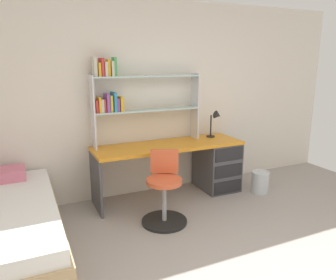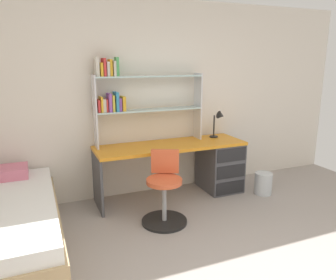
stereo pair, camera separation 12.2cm
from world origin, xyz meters
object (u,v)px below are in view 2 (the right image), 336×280
object	(u,v)px
swivel_chair	(164,195)
waste_bin	(263,183)
bookshelf_hutch	(132,94)
desk_lamp	(219,120)
bed_platform	(2,230)
desk	(206,163)

from	to	relation	value
swivel_chair	waste_bin	xyz separation A→B (m)	(1.56, 0.22, -0.18)
swivel_chair	bookshelf_hutch	bearing A→B (deg)	97.52
desk_lamp	bed_platform	size ratio (longest dim) A/B	0.19
bed_platform	desk_lamp	bearing A→B (deg)	15.46
bed_platform	waste_bin	world-z (taller)	bed_platform
desk_lamp	bed_platform	distance (m)	2.98
desk_lamp	desk	bearing A→B (deg)	-157.36
desk	desk_lamp	bearing A→B (deg)	22.64
bookshelf_hutch	swivel_chair	size ratio (longest dim) A/B	1.76
bookshelf_hutch	waste_bin	world-z (taller)	bookshelf_hutch
desk_lamp	bed_platform	xyz separation A→B (m)	(-2.78, -0.77, -0.72)
bookshelf_hutch	bed_platform	xyz separation A→B (m)	(-1.54, -0.86, -1.12)
swivel_chair	bed_platform	bearing A→B (deg)	-178.50
desk	desk_lamp	size ratio (longest dim) A/B	5.20
desk	bookshelf_hutch	world-z (taller)	bookshelf_hutch
swivel_chair	waste_bin	world-z (taller)	swivel_chair
desk	waste_bin	distance (m)	0.83
desk	waste_bin	world-z (taller)	desk
desk	desk_lamp	world-z (taller)	desk_lamp
desk_lamp	swivel_chair	bearing A→B (deg)	-147.26
waste_bin	swivel_chair	bearing A→B (deg)	-172.01
desk	swivel_chair	distance (m)	1.08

